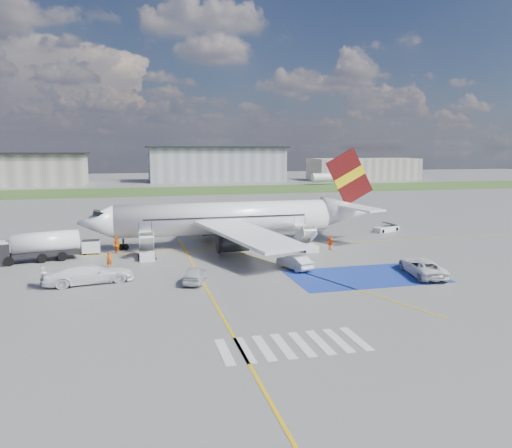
# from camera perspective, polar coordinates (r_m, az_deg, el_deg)

# --- Properties ---
(ground) EXTENTS (400.00, 400.00, 0.00)m
(ground) POSITION_cam_1_polar(r_m,az_deg,el_deg) (48.24, -0.56, -5.57)
(ground) COLOR #60605E
(ground) RESTS_ON ground
(grass_strip) EXTENTS (400.00, 30.00, 0.01)m
(grass_strip) POSITION_cam_1_polar(r_m,az_deg,el_deg) (141.36, -9.76, 3.74)
(grass_strip) COLOR #2D4C1E
(grass_strip) RESTS_ON ground
(taxiway_line_main) EXTENTS (120.00, 0.20, 0.01)m
(taxiway_line_main) POSITION_cam_1_polar(r_m,az_deg,el_deg) (59.68, -3.30, -2.81)
(taxiway_line_main) COLOR gold
(taxiway_line_main) RESTS_ON ground
(taxiway_line_cross) EXTENTS (0.20, 60.00, 0.01)m
(taxiway_line_cross) POSITION_cam_1_polar(r_m,az_deg,el_deg) (37.86, -4.38, -9.62)
(taxiway_line_cross) COLOR gold
(taxiway_line_cross) RESTS_ON ground
(taxiway_line_diag) EXTENTS (20.71, 56.45, 0.01)m
(taxiway_line_diag) POSITION_cam_1_polar(r_m,az_deg,el_deg) (59.68, -3.30, -2.81)
(taxiway_line_diag) COLOR gold
(taxiway_line_diag) RESTS_ON ground
(staging_box) EXTENTS (14.00, 8.00, 0.01)m
(staging_box) POSITION_cam_1_polar(r_m,az_deg,el_deg) (47.97, 12.35, -5.85)
(staging_box) COLOR navy
(staging_box) RESTS_ON ground
(crosswalk) EXTENTS (9.00, 4.00, 0.01)m
(crosswalk) POSITION_cam_1_polar(r_m,az_deg,el_deg) (31.29, 4.20, -13.63)
(crosswalk) COLOR silver
(crosswalk) RESTS_ON ground
(terminal_centre) EXTENTS (48.00, 18.00, 12.00)m
(terminal_centre) POSITION_cam_1_polar(r_m,az_deg,el_deg) (183.18, -4.54, 6.81)
(terminal_centre) COLOR gray
(terminal_centre) RESTS_ON ground
(terminal_east) EXTENTS (40.00, 16.00, 8.00)m
(terminal_east) POSITION_cam_1_polar(r_m,az_deg,el_deg) (193.78, 12.17, 6.16)
(terminal_east) COLOR gray
(terminal_east) RESTS_ON ground
(airliner) EXTENTS (36.81, 32.95, 11.92)m
(airliner) POSITION_cam_1_polar(r_m,az_deg,el_deg) (61.34, -2.31, 0.72)
(airliner) COLOR silver
(airliner) RESTS_ON ground
(airstairs_fwd) EXTENTS (1.90, 5.20, 3.60)m
(airstairs_fwd) POSITION_cam_1_polar(r_m,az_deg,el_deg) (55.31, -12.37, -3.26)
(airstairs_fwd) COLOR silver
(airstairs_fwd) RESTS_ON ground
(airstairs_aft) EXTENTS (1.90, 5.20, 3.60)m
(airstairs_aft) POSITION_cam_1_polar(r_m,az_deg,el_deg) (58.82, 5.96, -2.40)
(airstairs_aft) COLOR silver
(airstairs_aft) RESTS_ON ground
(fuel_tanker) EXTENTS (9.36, 4.46, 3.09)m
(fuel_tanker) POSITION_cam_1_polar(r_m,az_deg,el_deg) (57.58, -24.02, -2.66)
(fuel_tanker) COLOR black
(fuel_tanker) RESTS_ON ground
(gpu_cart) EXTENTS (1.94, 1.28, 1.59)m
(gpu_cart) POSITION_cam_1_polar(r_m,az_deg,el_deg) (59.52, -18.32, -2.57)
(gpu_cart) COLOR silver
(gpu_cart) RESTS_ON ground
(belt_loader) EXTENTS (4.71, 3.10, 1.38)m
(belt_loader) POSITION_cam_1_polar(r_m,az_deg,el_deg) (74.14, 14.66, -0.56)
(belt_loader) COLOR silver
(belt_loader) RESTS_ON ground
(car_silver_a) EXTENTS (2.91, 4.63, 1.47)m
(car_silver_a) POSITION_cam_1_polar(r_m,az_deg,el_deg) (44.89, -7.00, -5.76)
(car_silver_a) COLOR silver
(car_silver_a) RESTS_ON ground
(car_silver_b) EXTENTS (2.78, 4.64, 1.45)m
(car_silver_b) POSITION_cam_1_polar(r_m,az_deg,el_deg) (49.59, 4.43, -4.34)
(car_silver_b) COLOR #B9BCC1
(car_silver_b) RESTS_ON ground
(van_white_a) EXTENTS (3.61, 5.96, 2.09)m
(van_white_a) POSITION_cam_1_polar(r_m,az_deg,el_deg) (49.75, 18.46, -4.35)
(van_white_a) COLOR white
(van_white_a) RESTS_ON ground
(van_white_b) EXTENTS (6.22, 3.38, 2.31)m
(van_white_b) POSITION_cam_1_polar(r_m,az_deg,el_deg) (46.66, -18.62, -5.07)
(van_white_b) COLOR white
(van_white_b) RESTS_ON ground
(crew_fwd) EXTENTS (0.64, 0.48, 1.57)m
(crew_fwd) POSITION_cam_1_polar(r_m,az_deg,el_deg) (52.19, -16.41, -3.95)
(crew_fwd) COLOR #DF510B
(crew_fwd) RESTS_ON ground
(crew_nose) EXTENTS (1.21, 1.21, 1.98)m
(crew_nose) POSITION_cam_1_polar(r_m,az_deg,el_deg) (58.64, -15.65, -2.35)
(crew_nose) COLOR orange
(crew_nose) RESTS_ON ground
(crew_aft) EXTENTS (0.94, 1.03, 1.69)m
(crew_aft) POSITION_cam_1_polar(r_m,az_deg,el_deg) (59.22, 8.49, -2.15)
(crew_aft) COLOR #FF5C0D
(crew_aft) RESTS_ON ground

